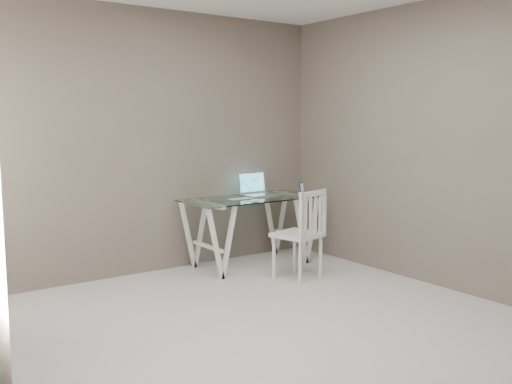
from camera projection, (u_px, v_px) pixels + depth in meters
room at (278, 100)px, 3.94m from camera, size 4.50×4.52×2.71m
desk at (251, 231)px, 6.19m from camera, size 1.50×0.70×0.75m
chair at (303, 230)px, 5.64m from camera, size 0.49×0.49×0.90m
laptop at (256, 190)px, 6.35m from camera, size 0.36×0.29×0.25m
keyboard at (240, 199)px, 6.02m from camera, size 0.26×0.11×0.01m
mouse at (255, 200)px, 5.83m from camera, size 0.10×0.06×0.03m
phone_dock at (302, 191)px, 6.48m from camera, size 0.07×0.07×0.13m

